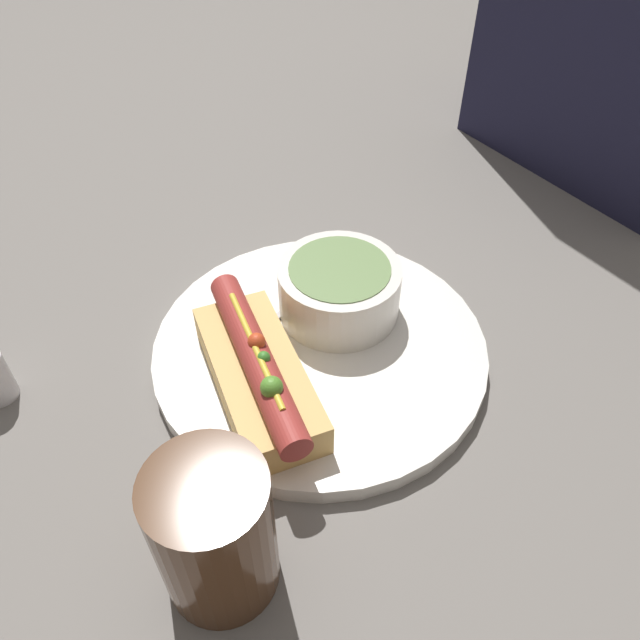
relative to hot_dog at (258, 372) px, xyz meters
name	(u,v)px	position (x,y,z in m)	size (l,w,h in m)	color
ground_plane	(320,355)	(-0.02, 0.07, -0.04)	(4.00, 4.00, 0.00)	slate
dinner_plate	(320,349)	(-0.02, 0.07, -0.03)	(0.29, 0.29, 0.02)	white
hot_dog	(258,372)	(0.00, 0.00, 0.00)	(0.18, 0.10, 0.06)	#DBAD60
soup_bowl	(339,287)	(-0.04, 0.11, 0.01)	(0.11, 0.11, 0.05)	silver
spoon	(303,297)	(-0.07, 0.09, -0.02)	(0.05, 0.15, 0.01)	#B7B7BC
drinking_glass	(215,533)	(0.11, -0.09, 0.02)	(0.08, 0.08, 0.11)	#4C2D19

